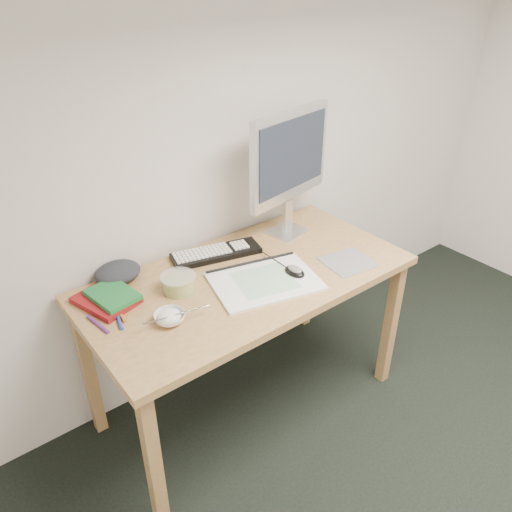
{
  "coord_description": "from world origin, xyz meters",
  "views": [
    {
      "loc": [
        -1.41,
        0.01,
        1.9
      ],
      "look_at": [
        -0.31,
        1.43,
        0.83
      ],
      "focal_mm": 35.0,
      "sensor_mm": 36.0,
      "label": 1
    }
  ],
  "objects_px": {
    "desk": "(248,291)",
    "sketchpad": "(265,281)",
    "monitor": "(290,159)",
    "keyboard": "(216,253)",
    "rice_bowl": "(170,318)"
  },
  "relations": [
    {
      "from": "desk",
      "to": "sketchpad",
      "type": "height_order",
      "value": "sketchpad"
    },
    {
      "from": "desk",
      "to": "monitor",
      "type": "relative_size",
      "value": 2.35
    },
    {
      "from": "monitor",
      "to": "sketchpad",
      "type": "bearing_deg",
      "value": -153.25
    },
    {
      "from": "sketchpad",
      "to": "desk",
      "type": "bearing_deg",
      "value": 117.68
    },
    {
      "from": "keyboard",
      "to": "monitor",
      "type": "height_order",
      "value": "monitor"
    },
    {
      "from": "keyboard",
      "to": "monitor",
      "type": "xyz_separation_m",
      "value": [
        0.4,
        -0.02,
        0.36
      ]
    },
    {
      "from": "desk",
      "to": "monitor",
      "type": "xyz_separation_m",
      "value": [
        0.39,
        0.2,
        0.45
      ]
    },
    {
      "from": "sketchpad",
      "to": "monitor",
      "type": "relative_size",
      "value": 0.72
    },
    {
      "from": "monitor",
      "to": "rice_bowl",
      "type": "relative_size",
      "value": 5.12
    },
    {
      "from": "sketchpad",
      "to": "rice_bowl",
      "type": "bearing_deg",
      "value": -167.46
    },
    {
      "from": "desk",
      "to": "sketchpad",
      "type": "relative_size",
      "value": 3.26
    },
    {
      "from": "desk",
      "to": "keyboard",
      "type": "xyz_separation_m",
      "value": [
        -0.01,
        0.22,
        0.09
      ]
    },
    {
      "from": "desk",
      "to": "monitor",
      "type": "distance_m",
      "value": 0.63
    },
    {
      "from": "sketchpad",
      "to": "rice_bowl",
      "type": "relative_size",
      "value": 3.69
    },
    {
      "from": "rice_bowl",
      "to": "sketchpad",
      "type": "bearing_deg",
      "value": -1.62
    }
  ]
}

